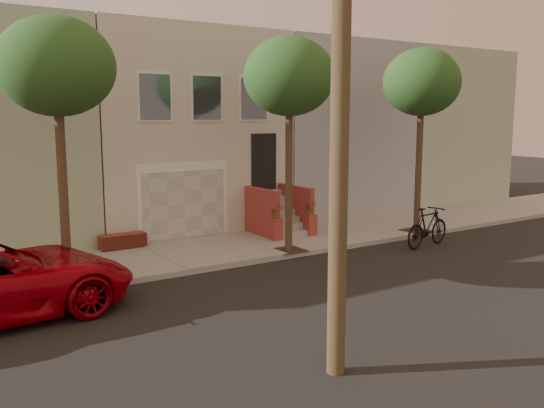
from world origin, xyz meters
TOP-DOWN VIEW (x-y plane):
  - ground at (0.00, 0.00)m, footprint 90.00×90.00m
  - sidewalk at (0.00, 5.35)m, footprint 40.00×3.70m
  - house_row at (0.00, 11.19)m, footprint 33.10×11.70m
  - tree_left at (-5.50, 3.90)m, footprint 2.70×2.57m
  - tree_mid at (1.00, 3.90)m, footprint 2.70×2.57m
  - tree_right at (6.50, 3.90)m, footprint 2.70×2.57m
  - motorcycle at (5.36, 2.38)m, footprint 2.23×0.94m

SIDE VIEW (x-z plane):
  - ground at x=0.00m, z-range 0.00..0.00m
  - sidewalk at x=0.00m, z-range 0.00..0.15m
  - motorcycle at x=5.36m, z-range 0.00..1.30m
  - house_row at x=0.00m, z-range 0.14..7.14m
  - tree_left at x=-5.50m, z-range 2.11..8.41m
  - tree_mid at x=1.00m, z-range 2.11..8.41m
  - tree_right at x=6.50m, z-range 2.11..8.41m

